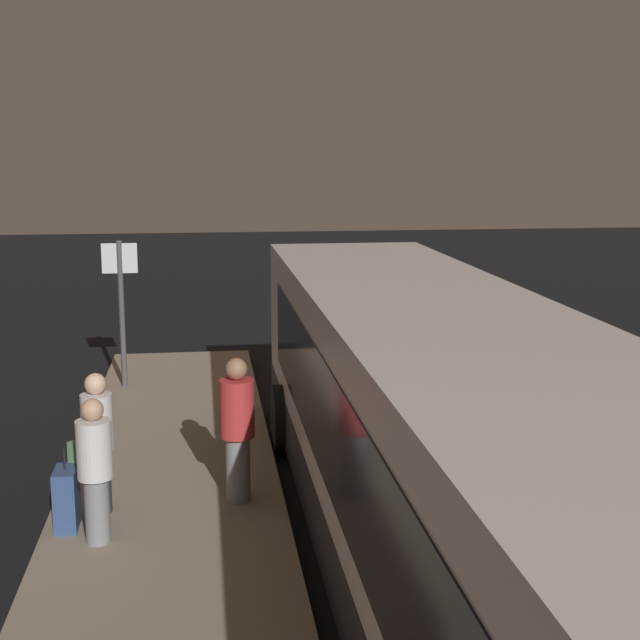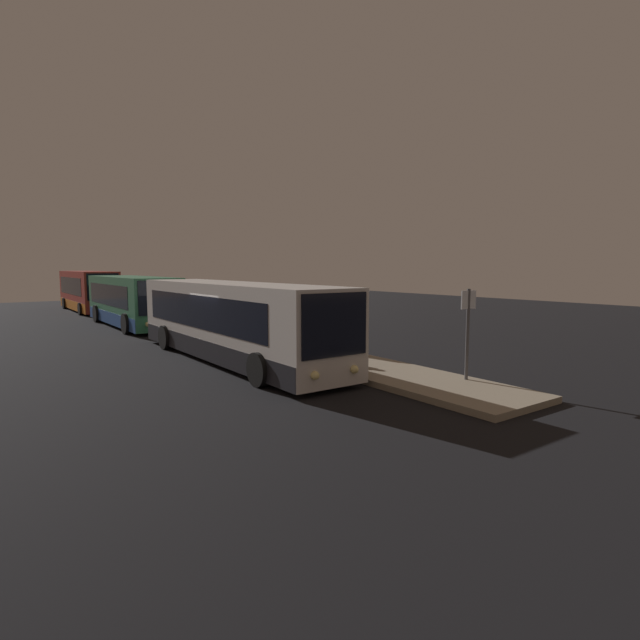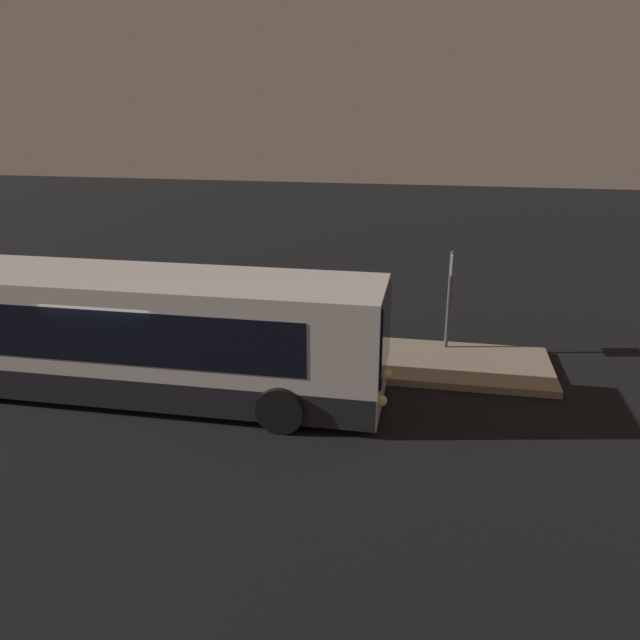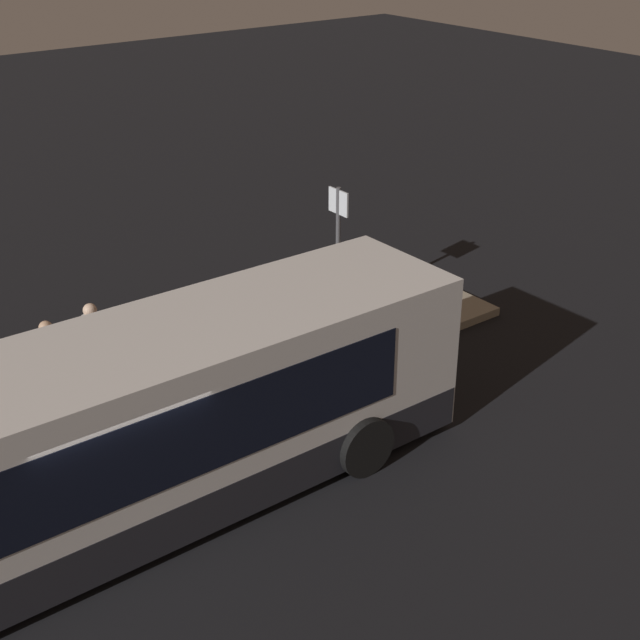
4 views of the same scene
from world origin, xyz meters
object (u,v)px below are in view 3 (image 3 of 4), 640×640
(bus_lead, at_px, (112,334))
(passenger_boarding, at_px, (211,305))
(passenger_waiting, at_px, (226,323))
(passenger_with_bags, at_px, (240,305))
(sign_post, at_px, (450,289))
(suitcase, at_px, (230,319))

(bus_lead, xyz_separation_m, passenger_boarding, (1.09, 3.53, -0.38))
(passenger_waiting, bearing_deg, bus_lead, -57.53)
(passenger_boarding, relative_size, passenger_with_bags, 0.96)
(passenger_boarding, bearing_deg, sign_post, 52.54)
(passenger_boarding, bearing_deg, passenger_waiting, -7.16)
(bus_lead, xyz_separation_m, passenger_waiting, (2.08, 1.97, -0.29))
(passenger_waiting, bearing_deg, suitcase, -174.72)
(passenger_boarding, xyz_separation_m, passenger_waiting, (0.99, -1.56, 0.08))
(bus_lead, distance_m, passenger_with_bags, 4.10)
(passenger_boarding, distance_m, suitcase, 0.78)
(suitcase, distance_m, sign_post, 6.30)
(suitcase, height_order, sign_post, sign_post)
(bus_lead, distance_m, sign_post, 8.57)
(passenger_waiting, relative_size, suitcase, 1.91)
(bus_lead, distance_m, passenger_waiting, 2.88)
(passenger_with_bags, height_order, sign_post, sign_post)
(passenger_waiting, xyz_separation_m, passenger_with_bags, (-0.16, 1.63, -0.05))
(passenger_with_bags, xyz_separation_m, suitcase, (-0.41, 0.32, -0.56))
(bus_lead, height_order, suitcase, bus_lead)
(sign_post, bearing_deg, passenger_with_bags, -178.26)
(passenger_with_bags, bearing_deg, bus_lead, -171.22)
(bus_lead, xyz_separation_m, suitcase, (1.52, 3.92, -0.90))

